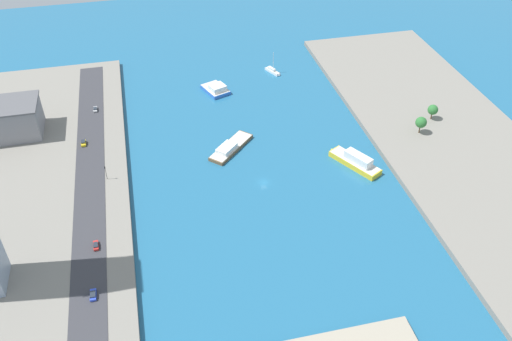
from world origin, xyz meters
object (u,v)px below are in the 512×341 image
Objects in this scene: sailboat_small_white at (272,71)px; van_white at (95,109)px; traffic_light_waterfront at (106,171)px; pickup_red at (96,245)px; hatchback_blue at (93,295)px; catamaran_blue at (216,89)px; barge_flat_brown at (230,147)px; taxi_yellow_cab at (83,143)px; ferry_yellow_fast at (355,161)px; warehouse_low_gray at (6,120)px.

van_white is at bearing 13.41° from sailboat_small_white.
van_white is 0.69× the size of traffic_light_waterfront.
hatchback_blue is at bearing 87.78° from pickup_red.
catamaran_blue reaches higher than hatchback_blue.
barge_flat_brown is 76.34m from pickup_red.
taxi_yellow_cab is (99.53, 50.34, 2.48)m from sailboat_small_white.
catamaran_blue is at bearing -150.82° from taxi_yellow_cab.
traffic_light_waterfront is (-9.76, 27.00, 3.36)m from taxi_yellow_cab.
barge_flat_brown is 1.31× the size of catamaran_blue.
barge_flat_brown is at bearing 143.53° from van_white.
pickup_red is (-0.31, 92.78, 0.01)m from van_white.
sailboat_small_white reaches higher than van_white.
traffic_light_waterfront is (53.37, 11.84, 5.58)m from barge_flat_brown.
ferry_yellow_fast is 126.84m from van_white.
sailboat_small_white is 89.79m from ferry_yellow_fast.
warehouse_low_gray reaches higher than traffic_light_waterfront.
warehouse_low_gray is 6.90× the size of taxi_yellow_cab.
catamaran_blue is 84.94m from traffic_light_waterfront.
hatchback_blue is at bearing 92.94° from taxi_yellow_cab.
hatchback_blue is at bearing 55.33° from sailboat_small_white.
traffic_light_waterfront reaches higher than hatchback_blue.
warehouse_low_gray is 6.39× the size of hatchback_blue.
warehouse_low_gray is at bearing 11.74° from catamaran_blue.
warehouse_low_gray is 6.75× the size of van_white.
van_white is (108.19, -66.20, 1.10)m from ferry_yellow_fast.
pickup_red is at bearing 13.84° from ferry_yellow_fast.
van_white is 55.11m from traffic_light_waterfront.
warehouse_low_gray is 39.91m from van_white.
catamaran_blue is 61.36m from van_white.
traffic_light_waterfront reaches higher than catamaran_blue.
sailboat_small_white is at bearing -119.07° from barge_flat_brown.
warehouse_low_gray reaches higher than barge_flat_brown.
taxi_yellow_cab is at bearing -87.06° from hatchback_blue.
sailboat_small_white is 2.63× the size of pickup_red.
hatchback_blue is at bearing 50.80° from barge_flat_brown.
ferry_yellow_fast is 5.52× the size of van_white.
van_white is at bearing -36.47° from barge_flat_brown.
sailboat_small_white is 2.78× the size of taxi_yellow_cab.
ferry_yellow_fast is 3.79× the size of traffic_light_waterfront.
warehouse_low_gray reaches higher than sailboat_small_white.
catamaran_blue reaches higher than barge_flat_brown.
van_white is at bearing -85.07° from traffic_light_waterfront.
pickup_red reaches higher than van_white.
sailboat_small_white is at bearing -158.03° from catamaran_blue.
warehouse_low_gray is (95.69, -31.42, 9.00)m from barge_flat_brown.
pickup_red is at bearing -92.22° from hatchback_blue.
warehouse_low_gray reaches higher than pickup_red.
sailboat_small_white is at bearing -129.24° from pickup_red.
ferry_yellow_fast is 111.12m from pickup_red.
taxi_yellow_cab is at bearing -13.50° from barge_flat_brown.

